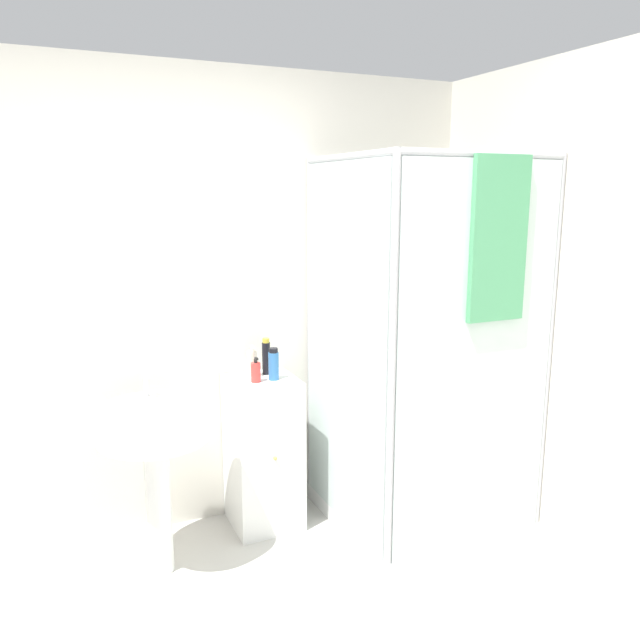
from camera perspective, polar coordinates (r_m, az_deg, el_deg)
name	(u,v)px	position (r m, az deg, el deg)	size (l,w,h in m)	color
wall_back	(184,306)	(3.44, -12.37, 1.30)	(6.40, 0.06, 2.50)	silver
shower_enclosure	(418,436)	(3.52, 8.94, -10.39)	(0.96, 0.99, 2.04)	white
vanity_cabinet	(263,452)	(3.57, -5.20, -11.96)	(0.37, 0.39, 0.85)	silver
sink	(155,439)	(3.13, -14.86, -10.43)	(0.54, 0.54, 0.98)	white
soap_dispenser	(256,372)	(3.35, -5.89, -4.75)	(0.05, 0.05, 0.14)	red
shampoo_bottle_tall_black	(266,357)	(3.48, -4.95, -3.37)	(0.05, 0.05, 0.20)	black
shampoo_bottle_blue	(274,365)	(3.38, -4.26, -4.08)	(0.06, 0.06, 0.18)	#2D66A3
lotion_bottle_white	(252,364)	(3.44, -6.22, -3.99)	(0.05, 0.05, 0.18)	beige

